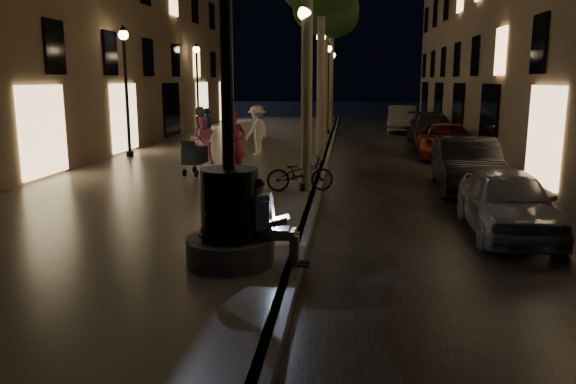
# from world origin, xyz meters

# --- Properties ---
(ground) EXTENTS (120.00, 120.00, 0.00)m
(ground) POSITION_xyz_m (0.00, 15.00, 0.00)
(ground) COLOR black
(ground) RESTS_ON ground
(cobble_lane) EXTENTS (6.00, 45.00, 0.02)m
(cobble_lane) POSITION_xyz_m (3.00, 15.00, 0.01)
(cobble_lane) COLOR black
(cobble_lane) RESTS_ON ground
(promenade) EXTENTS (8.00, 45.00, 0.20)m
(promenade) POSITION_xyz_m (-4.00, 15.00, 0.10)
(promenade) COLOR #68635B
(promenade) RESTS_ON ground
(curb_strip) EXTENTS (0.25, 45.00, 0.20)m
(curb_strip) POSITION_xyz_m (0.00, 15.00, 0.10)
(curb_strip) COLOR #59595B
(curb_strip) RESTS_ON ground
(fountain_lamppost) EXTENTS (1.40, 1.40, 5.21)m
(fountain_lamppost) POSITION_xyz_m (-1.00, 2.00, 1.21)
(fountain_lamppost) COLOR #59595B
(fountain_lamppost) RESTS_ON promenade
(seated_man_laptop) EXTENTS (0.99, 0.33, 1.36)m
(seated_man_laptop) POSITION_xyz_m (-0.39, 2.00, 0.92)
(seated_man_laptop) COLOR #9D8D6F
(seated_man_laptop) RESTS_ON promenade
(tree_third) EXTENTS (3.00, 3.00, 7.20)m
(tree_third) POSITION_xyz_m (-0.30, 20.00, 6.14)
(tree_third) COLOR #6B604C
(tree_third) RESTS_ON promenade
(tree_far) EXTENTS (3.00, 3.00, 7.50)m
(tree_far) POSITION_xyz_m (-0.22, 26.00, 6.43)
(tree_far) COLOR #6B604C
(tree_far) RESTS_ON promenade
(lamp_curb_a) EXTENTS (0.36, 0.36, 4.81)m
(lamp_curb_a) POSITION_xyz_m (-0.30, 8.00, 3.24)
(lamp_curb_a) COLOR black
(lamp_curb_a) RESTS_ON promenade
(lamp_curb_b) EXTENTS (0.36, 0.36, 4.81)m
(lamp_curb_b) POSITION_xyz_m (-0.30, 16.00, 3.24)
(lamp_curb_b) COLOR black
(lamp_curb_b) RESTS_ON promenade
(lamp_curb_c) EXTENTS (0.36, 0.36, 4.81)m
(lamp_curb_c) POSITION_xyz_m (-0.30, 24.00, 3.24)
(lamp_curb_c) COLOR black
(lamp_curb_c) RESTS_ON promenade
(lamp_curb_d) EXTENTS (0.36, 0.36, 4.81)m
(lamp_curb_d) POSITION_xyz_m (-0.30, 32.00, 3.24)
(lamp_curb_d) COLOR black
(lamp_curb_d) RESTS_ON promenade
(lamp_left_b) EXTENTS (0.36, 0.36, 4.81)m
(lamp_left_b) POSITION_xyz_m (-7.40, 14.00, 3.24)
(lamp_left_b) COLOR black
(lamp_left_b) RESTS_ON promenade
(lamp_left_c) EXTENTS (0.36, 0.36, 4.81)m
(lamp_left_c) POSITION_xyz_m (-7.40, 24.00, 3.24)
(lamp_left_c) COLOR black
(lamp_left_c) RESTS_ON promenade
(stroller) EXTENTS (0.64, 1.18, 1.19)m
(stroller) POSITION_xyz_m (-3.79, 10.07, 0.80)
(stroller) COLOR black
(stroller) RESTS_ON promenade
(car_front) EXTENTS (1.68, 3.92, 1.32)m
(car_front) POSITION_xyz_m (4.00, 4.94, 0.66)
(car_front) COLOR #A2A4A9
(car_front) RESTS_ON ground
(car_second) EXTENTS (1.81, 4.55, 1.47)m
(car_second) POSITION_xyz_m (4.09, 9.37, 0.74)
(car_second) COLOR black
(car_second) RESTS_ON ground
(car_third) EXTENTS (2.50, 4.98, 1.35)m
(car_third) POSITION_xyz_m (4.71, 16.48, 0.68)
(car_third) COLOR maroon
(car_third) RESTS_ON ground
(car_rear) EXTENTS (2.11, 5.09, 1.47)m
(car_rear) POSITION_xyz_m (4.78, 21.15, 0.74)
(car_rear) COLOR #2C2C31
(car_rear) RESTS_ON ground
(car_fifth) EXTENTS (2.02, 4.81, 1.54)m
(car_fifth) POSITION_xyz_m (4.00, 27.82, 0.77)
(car_fifth) COLOR gray
(car_fifth) RESTS_ON ground
(pedestrian_red) EXTENTS (0.84, 0.74, 1.93)m
(pedestrian_red) POSITION_xyz_m (-2.56, 10.04, 1.17)
(pedestrian_red) COLOR #AF2332
(pedestrian_red) RESTS_ON promenade
(pedestrian_pink) EXTENTS (0.97, 0.86, 1.64)m
(pedestrian_pink) POSITION_xyz_m (-4.15, 12.42, 1.02)
(pedestrian_pink) COLOR pink
(pedestrian_pink) RESTS_ON promenade
(pedestrian_white) EXTENTS (1.21, 1.41, 1.89)m
(pedestrian_white) POSITION_xyz_m (-2.67, 14.98, 1.14)
(pedestrian_white) COLOR white
(pedestrian_white) RESTS_ON promenade
(pedestrian_blue) EXTENTS (0.79, 1.12, 1.76)m
(pedestrian_blue) POSITION_xyz_m (-4.74, 15.41, 1.08)
(pedestrian_blue) COLOR navy
(pedestrian_blue) RESTS_ON promenade
(pedestrian_dark) EXTENTS (0.68, 0.89, 1.63)m
(pedestrian_dark) POSITION_xyz_m (-6.06, 19.31, 1.02)
(pedestrian_dark) COLOR #2D2E32
(pedestrian_dark) RESTS_ON promenade
(bicycle) EXTENTS (1.83, 0.97, 0.92)m
(bicycle) POSITION_xyz_m (-0.40, 7.92, 0.66)
(bicycle) COLOR black
(bicycle) RESTS_ON promenade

